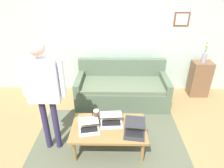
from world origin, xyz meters
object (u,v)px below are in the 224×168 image
laptop_center (134,130)px  laptop_right (89,127)px  laptop_left (111,121)px  side_shelf (199,79)px  couch (122,89)px  person_standing (44,86)px  flower_vase (205,56)px  french_press (96,116)px  coffee_table (109,129)px

laptop_center → laptop_right: 0.67m
laptop_left → side_shelf: (-1.98, -1.59, -0.05)m
couch → laptop_left: 1.29m
laptop_left → person_standing: 1.12m
couch → laptop_right: 1.52m
couch → laptop_left: size_ratio=5.20×
laptop_left → laptop_center: laptop_center is taller
laptop_center → flower_vase: flower_vase is taller
laptop_center → person_standing: 1.42m
laptop_left → laptop_center: bearing=147.7°
side_shelf → flower_vase: 0.54m
couch → french_press: (0.44, 1.23, 0.21)m
laptop_center → french_press: french_press is taller
laptop_right → side_shelf: (-2.30, -1.75, -0.05)m
coffee_table → side_shelf: size_ratio=1.40×
couch → person_standing: (1.12, 1.35, 0.80)m
flower_vase → side_shelf: bearing=76.4°
side_shelf → person_standing: person_standing is taller
french_press → person_standing: (0.68, 0.12, 0.59)m
laptop_left → laptop_right: 0.36m
coffee_table → laptop_left: (-0.03, -0.09, 0.09)m
coffee_table → laptop_left: bearing=-110.6°
couch → laptop_center: size_ratio=4.62×
couch → flower_vase: bearing=-169.2°
laptop_right → person_standing: 0.88m
couch → laptop_left: (0.21, 1.26, 0.15)m
coffee_table → laptop_right: (0.29, 0.06, 0.09)m
french_press → flower_vase: 2.74m
laptop_center → person_standing: size_ratio=0.24×
side_shelf → person_standing: bearing=30.2°
laptop_left → side_shelf: bearing=-141.1°
laptop_left → side_shelf: 2.54m
couch → person_standing: 1.93m
french_press → side_shelf: 2.70m
person_standing → flower_vase: bearing=-149.7°
couch → person_standing: size_ratio=1.10×
coffee_table → french_press: bearing=-33.0°
side_shelf → flower_vase: bearing=-103.6°
flower_vase → person_standing: (2.89, 1.69, 0.16)m
french_press → laptop_right: bearing=62.9°
flower_vase → laptop_left: bearing=38.9°
couch → side_shelf: bearing=-169.3°
laptop_center → flower_vase: size_ratio=0.94×
couch → side_shelf: (-1.77, -0.34, 0.10)m
couch → laptop_left: couch is taller
laptop_right → side_shelf: size_ratio=0.45×
couch → coffee_table: couch is taller
french_press → flower_vase: size_ratio=0.55×
side_shelf → flower_vase: size_ratio=1.85×
side_shelf → couch: bearing=10.7°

